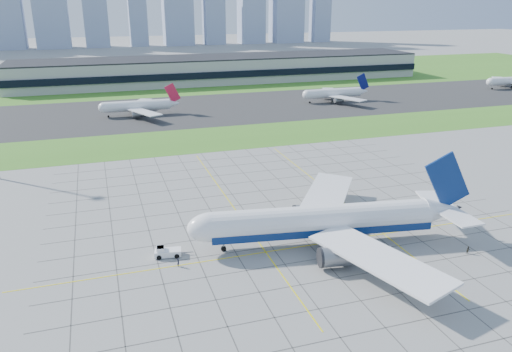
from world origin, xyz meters
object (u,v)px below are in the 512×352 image
at_px(pushback_tug, 167,252).
at_px(distant_jet_1, 138,106).
at_px(distant_jet_2, 335,93).
at_px(crew_near, 178,262).
at_px(crew_far, 468,250).
at_px(airliner, 324,221).

distance_m(pushback_tug, distant_jet_1, 137.94).
bearing_deg(distant_jet_1, pushback_tug, -93.08).
bearing_deg(distant_jet_1, distant_jet_2, 1.41).
bearing_deg(crew_near, crew_far, -87.59).
bearing_deg(airliner, pushback_tug, -179.38).
relative_size(crew_near, distant_jet_2, 0.04).
distance_m(pushback_tug, crew_far, 62.19).
xyz_separation_m(crew_near, distant_jet_1, (5.82, 142.60, 3.58)).
height_order(airliner, distant_jet_1, airliner).
xyz_separation_m(airliner, distant_jet_1, (-25.42, 142.33, -0.83)).
bearing_deg(crew_far, distant_jet_2, 79.84).
bearing_deg(pushback_tug, distant_jet_1, 95.57).
height_order(pushback_tug, distant_jet_1, distant_jet_1).
xyz_separation_m(pushback_tug, distant_jet_1, (7.42, 137.70, 3.51)).
bearing_deg(distant_jet_1, crew_near, -92.34).
distance_m(airliner, crew_near, 31.55).
xyz_separation_m(pushback_tug, crew_far, (59.51, -18.04, -0.14)).
height_order(airliner, pushback_tug, airliner).
bearing_deg(distant_jet_2, pushback_tug, -127.39).
bearing_deg(distant_jet_1, airliner, -79.87).
bearing_deg(pushback_tug, distant_jet_2, 61.26).
bearing_deg(crew_far, pushback_tug, 169.73).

